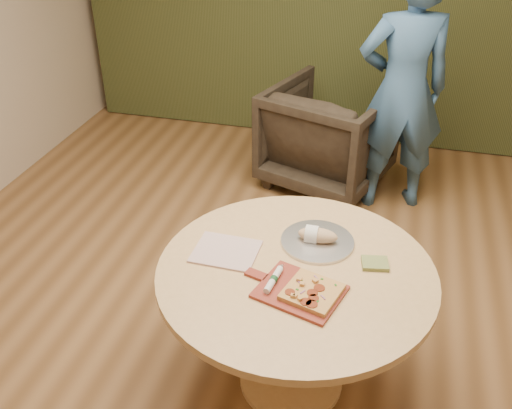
{
  "coord_description": "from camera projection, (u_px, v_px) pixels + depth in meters",
  "views": [
    {
      "loc": [
        0.53,
        -2.18,
        2.39
      ],
      "look_at": [
        -0.11,
        0.25,
        0.8
      ],
      "focal_mm": 40.0,
      "sensor_mm": 36.0,
      "label": 1
    }
  ],
  "objects": [
    {
      "name": "green_packet",
      "position": [
        375.0,
        263.0,
        2.62
      ],
      "size": [
        0.14,
        0.12,
        0.02
      ],
      "primitive_type": "cube",
      "rotation": [
        0.0,
        0.0,
        0.18
      ],
      "color": "#57642D",
      "rests_on": "pedestal_table"
    },
    {
      "name": "pizza_paddle",
      "position": [
        298.0,
        291.0,
        2.46
      ],
      "size": [
        0.47,
        0.37,
        0.01
      ],
      "rotation": [
        0.0,
        0.0,
        -0.29
      ],
      "color": "maroon",
      "rests_on": "pedestal_table"
    },
    {
      "name": "serving_tray",
      "position": [
        317.0,
        241.0,
        2.77
      ],
      "size": [
        0.36,
        0.36,
        0.02
      ],
      "color": "silver",
      "rests_on": "pedestal_table"
    },
    {
      "name": "newspaper",
      "position": [
        226.0,
        251.0,
        2.71
      ],
      "size": [
        0.3,
        0.26,
        0.01
      ],
      "primitive_type": "cube",
      "rotation": [
        0.0,
        0.0,
        -0.02
      ],
      "color": "white",
      "rests_on": "pedestal_table"
    },
    {
      "name": "flatbread_pizza",
      "position": [
        312.0,
        292.0,
        2.43
      ],
      "size": [
        0.27,
        0.27,
        0.04
      ],
      "rotation": [
        0.0,
        0.0,
        -0.29
      ],
      "color": "tan",
      "rests_on": "pizza_paddle"
    },
    {
      "name": "bread_roll",
      "position": [
        316.0,
        235.0,
        2.75
      ],
      "size": [
        0.19,
        0.09,
        0.09
      ],
      "color": "tan",
      "rests_on": "serving_tray"
    },
    {
      "name": "cutlery_roll",
      "position": [
        274.0,
        280.0,
        2.49
      ],
      "size": [
        0.05,
        0.2,
        0.03
      ],
      "rotation": [
        0.0,
        0.0,
        -0.14
      ],
      "color": "silver",
      "rests_on": "pizza_paddle"
    },
    {
      "name": "pedestal_table",
      "position": [
        295.0,
        292.0,
        2.68
      ],
      "size": [
        1.28,
        1.28,
        0.75
      ],
      "rotation": [
        0.0,
        0.0,
        -0.18
      ],
      "color": "tan",
      "rests_on": "ground"
    },
    {
      "name": "room_shell",
      "position": [
        266.0,
        119.0,
        2.43
      ],
      "size": [
        5.04,
        6.04,
        2.84
      ],
      "color": "brown",
      "rests_on": "ground"
    },
    {
      "name": "armchair",
      "position": [
        329.0,
        131.0,
        4.54
      ],
      "size": [
        1.1,
        1.07,
        0.91
      ],
      "primitive_type": "imported",
      "rotation": [
        0.0,
        0.0,
        2.82
      ],
      "color": "black",
      "rests_on": "ground"
    },
    {
      "name": "person_standing",
      "position": [
        402.0,
        91.0,
        4.03
      ],
      "size": [
        0.77,
        0.62,
        1.83
      ],
      "primitive_type": "imported",
      "rotation": [
        0.0,
        0.0,
        3.45
      ],
      "color": "#345A84",
      "rests_on": "ground"
    }
  ]
}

